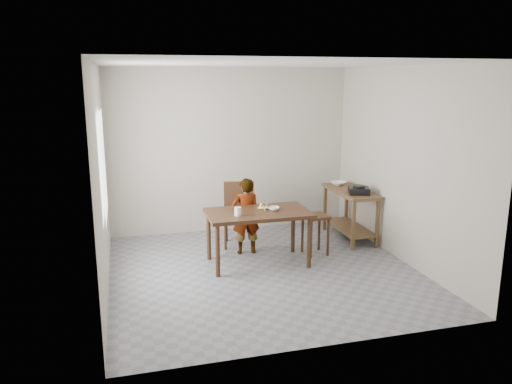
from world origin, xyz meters
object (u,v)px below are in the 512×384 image
object	(u,v)px
dining_table	(258,238)
prep_counter	(350,214)
child	(246,216)
stool	(315,234)
dining_chair	(239,215)

from	to	relation	value
dining_table	prep_counter	xyz separation A→B (m)	(1.72, 0.70, 0.03)
dining_table	prep_counter	size ratio (longest dim) A/B	1.17
prep_counter	child	size ratio (longest dim) A/B	1.06
child	stool	size ratio (longest dim) A/B	1.90
dining_table	dining_chair	distance (m)	0.83
dining_table	child	distance (m)	0.50
prep_counter	stool	distance (m)	0.98
stool	prep_counter	bearing A→B (deg)	34.15
child	dining_chair	bearing A→B (deg)	-83.75
child	stool	bearing A→B (deg)	165.09
child	stool	world-z (taller)	child
dining_table	dining_chair	bearing A→B (deg)	95.45
child	prep_counter	bearing A→B (deg)	-169.53
prep_counter	stool	xyz separation A→B (m)	(-0.81, -0.55, -0.10)
dining_chair	stool	size ratio (longest dim) A/B	1.62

